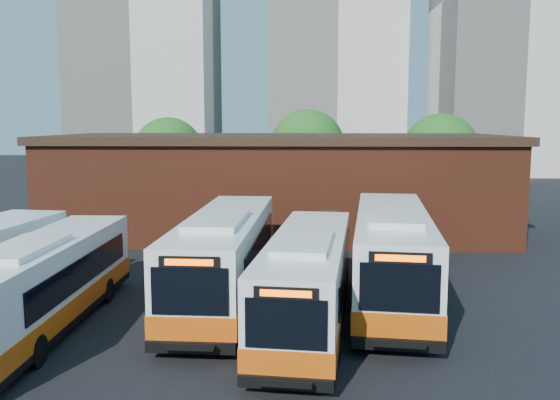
{
  "coord_description": "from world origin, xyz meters",
  "views": [
    {
      "loc": [
        1.56,
        -18.71,
        7.22
      ],
      "look_at": [
        0.56,
        7.3,
        3.79
      ],
      "focal_mm": 38.0,
      "sensor_mm": 36.0,
      "label": 1
    }
  ],
  "objects_px": {
    "bus_mideast": "(308,282)",
    "bus_east": "(392,257)",
    "transit_worker": "(316,338)",
    "bus_west": "(44,287)",
    "bus_midwest": "(225,259)"
  },
  "relations": [
    {
      "from": "bus_midwest",
      "to": "bus_east",
      "type": "xyz_separation_m",
      "value": [
        6.83,
        0.55,
        0.04
      ]
    },
    {
      "from": "bus_west",
      "to": "bus_midwest",
      "type": "xyz_separation_m",
      "value": [
        5.87,
        3.7,
        0.17
      ]
    },
    {
      "from": "transit_worker",
      "to": "bus_mideast",
      "type": "bearing_deg",
      "value": 12.8
    },
    {
      "from": "bus_midwest",
      "to": "bus_mideast",
      "type": "distance_m",
      "value": 4.37
    },
    {
      "from": "bus_midwest",
      "to": "bus_east",
      "type": "bearing_deg",
      "value": 6.51
    },
    {
      "from": "bus_east",
      "to": "transit_worker",
      "type": "distance_m",
      "value": 8.04
    },
    {
      "from": "bus_mideast",
      "to": "bus_east",
      "type": "relative_size",
      "value": 0.9
    },
    {
      "from": "transit_worker",
      "to": "bus_east",
      "type": "bearing_deg",
      "value": -14.34
    },
    {
      "from": "bus_west",
      "to": "bus_midwest",
      "type": "relative_size",
      "value": 0.89
    },
    {
      "from": "bus_mideast",
      "to": "bus_east",
      "type": "height_order",
      "value": "bus_east"
    },
    {
      "from": "bus_west",
      "to": "bus_midwest",
      "type": "height_order",
      "value": "bus_midwest"
    },
    {
      "from": "bus_east",
      "to": "bus_mideast",
      "type": "bearing_deg",
      "value": -129.38
    },
    {
      "from": "bus_east",
      "to": "transit_worker",
      "type": "height_order",
      "value": "bus_east"
    },
    {
      "from": "bus_mideast",
      "to": "transit_worker",
      "type": "distance_m",
      "value": 3.99
    },
    {
      "from": "bus_mideast",
      "to": "transit_worker",
      "type": "relative_size",
      "value": 6.8
    }
  ]
}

